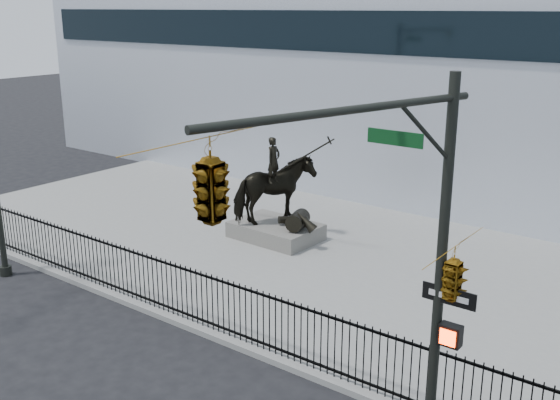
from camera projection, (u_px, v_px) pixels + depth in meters
The scene contains 7 objects.
ground at pixel (157, 346), 15.95m from camera, with size 120.00×120.00×0.00m, color black.
plaza at pixel (318, 259), 21.27m from camera, with size 30.00×12.00×0.15m, color gray.
building at pixel (479, 85), 29.93m from camera, with size 44.00×14.00×9.00m, color white.
picket_fence at pixel (192, 295), 16.64m from camera, with size 22.10×0.10×1.50m.
statue_plinth at pixel (276, 231), 22.85m from camera, with size 2.93×2.02×0.55m, color #615D58.
equestrian_statue at pixel (277, 192), 22.41m from camera, with size 3.76×2.38×3.19m.
traffic_signal_right at pixel (346, 234), 9.29m from camera, with size 2.17×6.86×7.00m.
Camera 1 is at (11.02, -9.55, 7.96)m, focal length 42.00 mm.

